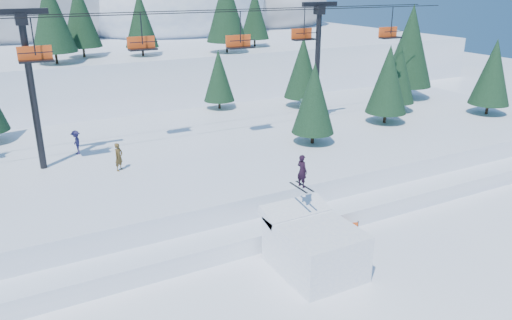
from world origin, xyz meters
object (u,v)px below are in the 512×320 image
chairlift (193,54)px  banner_far (355,206)px  jump_kicker (314,245)px  banner_near (336,229)px

chairlift → banner_far: size_ratio=16.39×
jump_kicker → banner_near: 3.95m
jump_kicker → chairlift: bearing=90.7°
chairlift → jump_kicker: bearing=-89.3°
banner_near → banner_far: same height
jump_kicker → chairlift: 17.58m
banner_near → banner_far: bearing=33.2°
banner_near → chairlift: bearing=103.9°
chairlift → banner_near: (3.34, -13.45, -8.78)m
jump_kicker → chairlift: (-0.20, 15.69, 7.94)m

